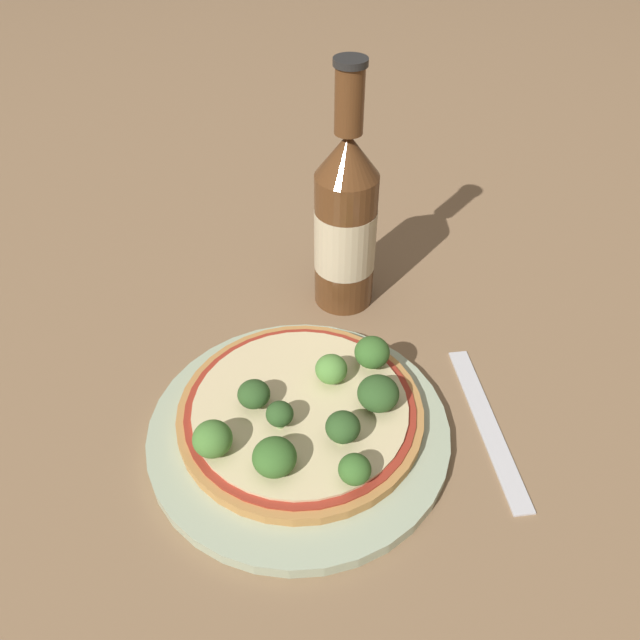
{
  "coord_description": "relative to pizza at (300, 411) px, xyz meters",
  "views": [
    {
      "loc": [
        -0.03,
        -0.34,
        0.44
      ],
      "look_at": [
        0.04,
        0.08,
        0.06
      ],
      "focal_mm": 35.0,
      "sensor_mm": 36.0,
      "label": 1
    }
  ],
  "objects": [
    {
      "name": "broccoli_floret_8",
      "position": [
        -0.03,
        -0.06,
        0.02
      ],
      "size": [
        0.03,
        0.03,
        0.03
      ],
      "color": "#7A9E5B",
      "rests_on": "pizza"
    },
    {
      "name": "broccoli_floret_7",
      "position": [
        0.07,
        -0.01,
        0.02
      ],
      "size": [
        0.04,
        0.04,
        0.03
      ],
      "color": "#7A9E5B",
      "rests_on": "pizza"
    },
    {
      "name": "fork",
      "position": [
        0.16,
        -0.03,
        -0.02
      ],
      "size": [
        0.03,
        0.18,
        0.0
      ],
      "rotation": [
        0.0,
        0.0,
        1.53
      ],
      "color": "silver",
      "rests_on": "ground_plane"
    },
    {
      "name": "broccoli_floret_2",
      "position": [
        -0.07,
        -0.04,
        0.02
      ],
      "size": [
        0.03,
        0.03,
        0.03
      ],
      "color": "#7A9E5B",
      "rests_on": "pizza"
    },
    {
      "name": "broccoli_floret_1",
      "position": [
        -0.02,
        -0.02,
        0.02
      ],
      "size": [
        0.02,
        0.02,
        0.03
      ],
      "color": "#7A9E5B",
      "rests_on": "pizza"
    },
    {
      "name": "broccoli_floret_3",
      "position": [
        0.03,
        -0.08,
        0.02
      ],
      "size": [
        0.03,
        0.03,
        0.02
      ],
      "color": "#7A9E5B",
      "rests_on": "pizza"
    },
    {
      "name": "beer_bottle",
      "position": [
        0.07,
        0.17,
        0.08
      ],
      "size": [
        0.06,
        0.06,
        0.26
      ],
      "color": "#563319",
      "rests_on": "ground_plane"
    },
    {
      "name": "broccoli_floret_4",
      "position": [
        0.03,
        0.02,
        0.02
      ],
      "size": [
        0.03,
        0.03,
        0.03
      ],
      "color": "#7A9E5B",
      "rests_on": "pizza"
    },
    {
      "name": "broccoli_floret_6",
      "position": [
        -0.04,
        0.01,
        0.02
      ],
      "size": [
        0.03,
        0.03,
        0.03
      ],
      "color": "#7A9E5B",
      "rests_on": "pizza"
    },
    {
      "name": "broccoli_floret_5",
      "position": [
        0.03,
        -0.04,
        0.02
      ],
      "size": [
        0.03,
        0.03,
        0.03
      ],
      "color": "#7A9E5B",
      "rests_on": "pizza"
    },
    {
      "name": "ground_plane",
      "position": [
        -0.01,
        -0.01,
        -0.02
      ],
      "size": [
        3.0,
        3.0,
        0.0
      ],
      "primitive_type": "plane",
      "color": "#846647"
    },
    {
      "name": "broccoli_floret_0",
      "position": [
        0.07,
        0.03,
        0.02
      ],
      "size": [
        0.03,
        0.03,
        0.03
      ],
      "color": "#7A9E5B",
      "rests_on": "pizza"
    },
    {
      "name": "pizza",
      "position": [
        0.0,
        0.0,
        0.0
      ],
      "size": [
        0.21,
        0.21,
        0.01
      ],
      "color": "#B77F42",
      "rests_on": "plate"
    },
    {
      "name": "plate",
      "position": [
        -0.0,
        -0.01,
        -0.01
      ],
      "size": [
        0.26,
        0.26,
        0.01
      ],
      "color": "#A3B293",
      "rests_on": "ground_plane"
    }
  ]
}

